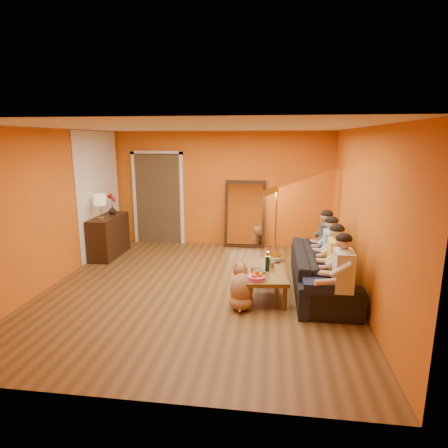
# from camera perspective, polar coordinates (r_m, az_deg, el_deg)

# --- Properties ---
(room_shell) EXTENTS (5.00, 5.50, 2.60)m
(room_shell) POSITION_cam_1_polar(r_m,az_deg,el_deg) (6.28, -3.32, 2.50)
(room_shell) COLOR brown
(room_shell) RESTS_ON ground
(white_accent) EXTENTS (0.02, 1.90, 2.58)m
(white_accent) POSITION_cam_1_polar(r_m,az_deg,el_deg) (8.38, -18.48, 4.45)
(white_accent) COLOR white
(white_accent) RESTS_ON wall_left
(doorway_recess) EXTENTS (1.06, 0.30, 2.10)m
(doorway_recess) POSITION_cam_1_polar(r_m,az_deg,el_deg) (9.04, -9.75, 3.90)
(doorway_recess) COLOR #3F2D19
(doorway_recess) RESTS_ON floor
(door_jamb_left) EXTENTS (0.08, 0.06, 2.20)m
(door_jamb_left) POSITION_cam_1_polar(r_m,az_deg,el_deg) (9.12, -13.40, 3.81)
(door_jamb_left) COLOR white
(door_jamb_left) RESTS_ON wall_back
(door_jamb_right) EXTENTS (0.08, 0.06, 2.20)m
(door_jamb_right) POSITION_cam_1_polar(r_m,az_deg,el_deg) (8.78, -6.42, 3.74)
(door_jamb_right) COLOR white
(door_jamb_right) RESTS_ON wall_back
(door_header) EXTENTS (1.22, 0.06, 0.08)m
(door_header) POSITION_cam_1_polar(r_m,az_deg,el_deg) (8.83, -10.25, 10.65)
(door_header) COLOR white
(door_header) RESTS_ON wall_back
(mirror_frame) EXTENTS (0.92, 0.27, 1.51)m
(mirror_frame) POSITION_cam_1_polar(r_m,az_deg,el_deg) (8.52, 3.22, 1.54)
(mirror_frame) COLOR #321F10
(mirror_frame) RESTS_ON floor
(mirror_glass) EXTENTS (0.78, 0.21, 1.35)m
(mirror_glass) POSITION_cam_1_polar(r_m,az_deg,el_deg) (8.48, 3.20, 1.49)
(mirror_glass) COLOR white
(mirror_glass) RESTS_ON mirror_frame
(sideboard) EXTENTS (0.44, 1.18, 0.85)m
(sideboard) POSITION_cam_1_polar(r_m,az_deg,el_deg) (8.26, -17.12, -1.76)
(sideboard) COLOR #321F10
(sideboard) RESTS_ON floor
(table_lamp) EXTENTS (0.24, 0.24, 0.51)m
(table_lamp) POSITION_cam_1_polar(r_m,az_deg,el_deg) (7.85, -18.34, 2.50)
(table_lamp) COLOR beige
(table_lamp) RESTS_ON sideboard
(sofa) EXTENTS (2.30, 0.90, 0.67)m
(sofa) POSITION_cam_1_polar(r_m,az_deg,el_deg) (6.31, 14.76, -6.95)
(sofa) COLOR black
(sofa) RESTS_ON floor
(coffee_table) EXTENTS (0.77, 1.29, 0.42)m
(coffee_table) POSITION_cam_1_polar(r_m,az_deg,el_deg) (6.03, 6.08, -8.81)
(coffee_table) COLOR brown
(coffee_table) RESTS_ON floor
(floor_lamp) EXTENTS (0.35, 0.30, 1.44)m
(floor_lamp) POSITION_cam_1_polar(r_m,az_deg,el_deg) (7.88, 7.91, 0.21)
(floor_lamp) COLOR gold
(floor_lamp) RESTS_ON floor
(dog) EXTENTS (0.55, 0.65, 0.66)m
(dog) POSITION_cam_1_polar(r_m,az_deg,el_deg) (5.54, 2.70, -9.39)
(dog) COLOR #A36C49
(dog) RESTS_ON floor
(person_far_left) EXTENTS (0.70, 0.44, 1.22)m
(person_far_left) POSITION_cam_1_polar(r_m,az_deg,el_deg) (5.31, 17.64, -7.79)
(person_far_left) COLOR beige
(person_far_left) RESTS_ON sofa
(person_mid_left) EXTENTS (0.70, 0.44, 1.22)m
(person_mid_left) POSITION_cam_1_polar(r_m,az_deg,el_deg) (5.82, 16.72, -5.91)
(person_mid_left) COLOR #E7C54D
(person_mid_left) RESTS_ON sofa
(person_mid_right) EXTENTS (0.70, 0.44, 1.22)m
(person_mid_right) POSITION_cam_1_polar(r_m,az_deg,el_deg) (6.34, 15.96, -4.32)
(person_mid_right) COLOR #91AEE0
(person_mid_right) RESTS_ON sofa
(person_far_right) EXTENTS (0.70, 0.44, 1.22)m
(person_far_right) POSITION_cam_1_polar(r_m,az_deg,el_deg) (6.86, 15.32, -2.98)
(person_far_right) COLOR #36353B
(person_far_right) RESTS_ON sofa
(fruit_bowl) EXTENTS (0.26, 0.26, 0.16)m
(fruit_bowl) POSITION_cam_1_polar(r_m,az_deg,el_deg) (5.50, 4.97, -7.69)
(fruit_bowl) COLOR #D64B91
(fruit_bowl) RESTS_ON coffee_table
(wine_bottle) EXTENTS (0.07, 0.07, 0.31)m
(wine_bottle) POSITION_cam_1_polar(r_m,az_deg,el_deg) (5.85, 6.64, -5.68)
(wine_bottle) COLOR black
(wine_bottle) RESTS_ON coffee_table
(tumbler) EXTENTS (0.11, 0.11, 0.09)m
(tumbler) POSITION_cam_1_polar(r_m,az_deg,el_deg) (6.05, 7.31, -6.18)
(tumbler) COLOR #B27F3F
(tumbler) RESTS_ON coffee_table
(laptop) EXTENTS (0.34, 0.24, 0.03)m
(laptop) POSITION_cam_1_polar(r_m,az_deg,el_deg) (6.28, 7.87, -5.79)
(laptop) COLOR black
(laptop) RESTS_ON coffee_table
(book_lower) EXTENTS (0.19, 0.24, 0.02)m
(book_lower) POSITION_cam_1_polar(r_m,az_deg,el_deg) (5.77, 4.27, -7.44)
(book_lower) COLOR #321F10
(book_lower) RESTS_ON coffee_table
(book_mid) EXTENTS (0.19, 0.24, 0.02)m
(book_mid) POSITION_cam_1_polar(r_m,az_deg,el_deg) (5.77, 4.38, -7.24)
(book_mid) COLOR #9F1612
(book_mid) RESTS_ON book_lower
(book_upper) EXTENTS (0.23, 0.28, 0.02)m
(book_upper) POSITION_cam_1_polar(r_m,az_deg,el_deg) (5.74, 4.27, -7.12)
(book_upper) COLOR black
(book_upper) RESTS_ON book_mid
(vase) EXTENTS (0.17, 0.17, 0.17)m
(vase) POSITION_cam_1_polar(r_m,az_deg,el_deg) (8.37, -16.65, 2.05)
(vase) COLOR #321F10
(vase) RESTS_ON sideboard
(flowers) EXTENTS (0.17, 0.17, 0.45)m
(flowers) POSITION_cam_1_polar(r_m,az_deg,el_deg) (8.33, -16.76, 3.80)
(flowers) COLOR #9F1612
(flowers) RESTS_ON vase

